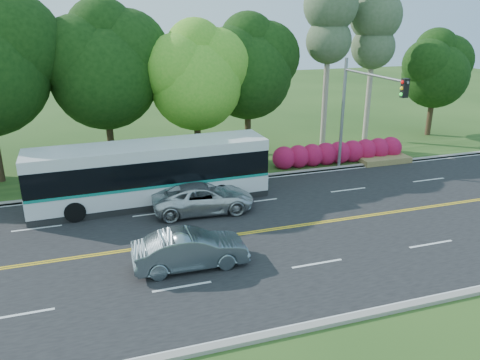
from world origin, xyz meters
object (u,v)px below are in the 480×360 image
object	(u,v)px
sedan	(190,249)
traffic_signal	(360,101)
transit_bus	(151,174)
suv	(203,198)

from	to	relation	value
sedan	traffic_signal	bearing A→B (deg)	-56.94
transit_bus	suv	xyz separation A→B (m)	(2.33, -1.98, -0.87)
traffic_signal	suv	world-z (taller)	traffic_signal
transit_bus	sedan	world-z (taller)	transit_bus
traffic_signal	sedan	world-z (taller)	traffic_signal
sedan	suv	size ratio (longest dim) A/B	0.88
traffic_signal	transit_bus	world-z (taller)	traffic_signal
transit_bus	sedan	bearing A→B (deg)	-87.70
traffic_signal	suv	xyz separation A→B (m)	(-10.06, -2.30, -3.94)
traffic_signal	sedan	size ratio (longest dim) A/B	1.55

